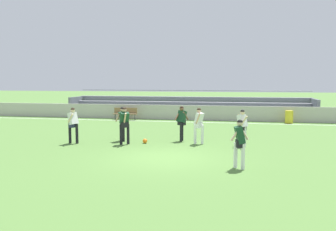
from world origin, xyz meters
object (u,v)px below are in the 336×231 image
at_px(player_white_dropping_back, 199,123).
at_px(player_dark_deep_cover, 240,140).
at_px(player_dark_challenging, 122,121).
at_px(player_white_wide_left, 73,122).
at_px(bench_centre_sideline, 125,113).
at_px(player_dark_on_ball, 182,120).
at_px(player_dark_trailing_run, 124,122).
at_px(soccer_ball, 145,141).
at_px(trash_bin, 289,117).
at_px(player_white_pressing_high, 242,125).
at_px(bleacher_stand, 188,106).

xyz_separation_m(player_white_dropping_back, player_dark_deep_cover, (1.82, -4.30, -0.02)).
height_order(player_dark_challenging, player_white_wide_left, player_white_wide_left).
bearing_deg(bench_centre_sideline, player_dark_deep_cover, -57.91).
distance_m(player_white_wide_left, player_white_dropping_back, 5.87).
bearing_deg(player_dark_on_ball, player_dark_trailing_run, -150.73).
bearing_deg(player_white_dropping_back, player_white_wide_left, -170.15).
height_order(player_dark_challenging, soccer_ball, player_dark_challenging).
xyz_separation_m(bench_centre_sideline, player_dark_trailing_run, (3.18, -9.80, 0.48)).
xyz_separation_m(player_dark_trailing_run, player_white_wide_left, (-2.43, -0.23, -0.02)).
relative_size(player_dark_challenging, player_dark_deep_cover, 1.01).
relative_size(trash_bin, soccer_ball, 3.98).
xyz_separation_m(player_dark_challenging, player_white_pressing_high, (5.70, -0.30, -0.01)).
xyz_separation_m(player_dark_challenging, player_white_wide_left, (-2.04, -1.10, 0.01)).
height_order(bench_centre_sideline, player_white_dropping_back, player_white_dropping_back).
bearing_deg(soccer_ball, player_white_dropping_back, 7.84).
xyz_separation_m(player_dark_challenging, player_white_dropping_back, (3.74, -0.09, 0.01)).
relative_size(player_white_pressing_high, player_dark_deep_cover, 1.00).
xyz_separation_m(player_white_dropping_back, player_dark_on_ball, (-0.90, 0.60, 0.02)).
relative_size(bench_centre_sideline, trash_bin, 2.05).
xyz_separation_m(bleacher_stand, player_dark_challenging, (-1.58, -11.65, 0.10)).
bearing_deg(player_dark_challenging, trash_bin, 45.09).
bearing_deg(player_dark_on_ball, bleacher_stand, 96.42).
xyz_separation_m(player_white_wide_left, soccer_ball, (3.29, 0.66, -0.90)).
height_order(player_white_dropping_back, player_dark_deep_cover, player_white_dropping_back).
relative_size(bench_centre_sideline, player_dark_deep_cover, 1.09).
xyz_separation_m(trash_bin, player_white_pressing_high, (-3.32, -9.35, 0.54)).
relative_size(player_dark_on_ball, soccer_ball, 7.78).
bearing_deg(soccer_ball, trash_bin, 50.65).
xyz_separation_m(bleacher_stand, player_dark_deep_cover, (3.98, -16.04, 0.09)).
bearing_deg(player_dark_on_ball, player_white_pressing_high, -15.67).
bearing_deg(player_dark_on_ball, player_white_dropping_back, -33.55).
relative_size(player_dark_trailing_run, player_dark_on_ball, 1.00).
bearing_deg(trash_bin, player_white_pressing_high, -109.55).
bearing_deg(player_dark_deep_cover, player_white_wide_left, 156.60).
bearing_deg(player_dark_on_ball, trash_bin, 54.10).
relative_size(player_white_wide_left, player_white_pressing_high, 1.02).
distance_m(player_dark_challenging, player_white_wide_left, 2.32).
height_order(player_white_wide_left, soccer_ball, player_white_wide_left).
xyz_separation_m(bleacher_stand, player_white_wide_left, (-3.63, -12.75, 0.12)).
bearing_deg(player_dark_deep_cover, player_dark_on_ball, 119.10).
xyz_separation_m(player_dark_trailing_run, player_dark_on_ball, (2.45, 1.37, -0.00)).
xyz_separation_m(bleacher_stand, soccer_ball, (-0.34, -12.09, -0.78)).
xyz_separation_m(player_white_pressing_high, player_dark_deep_cover, (-0.14, -4.09, -0.00)).
xyz_separation_m(player_dark_trailing_run, player_white_dropping_back, (3.35, 0.77, -0.03)).
height_order(player_white_wide_left, player_white_pressing_high, player_white_wide_left).
bearing_deg(player_white_wide_left, player_white_dropping_back, 9.85).
bearing_deg(player_dark_trailing_run, soccer_ball, 26.67).
bearing_deg(trash_bin, player_white_dropping_back, -120.02).
height_order(player_white_wide_left, player_dark_on_ball, player_dark_on_ball).
bearing_deg(player_white_dropping_back, player_dark_deep_cover, -67.03).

